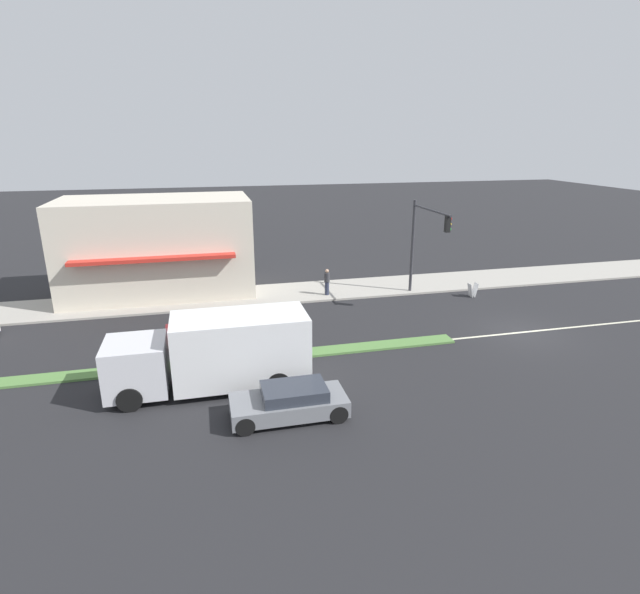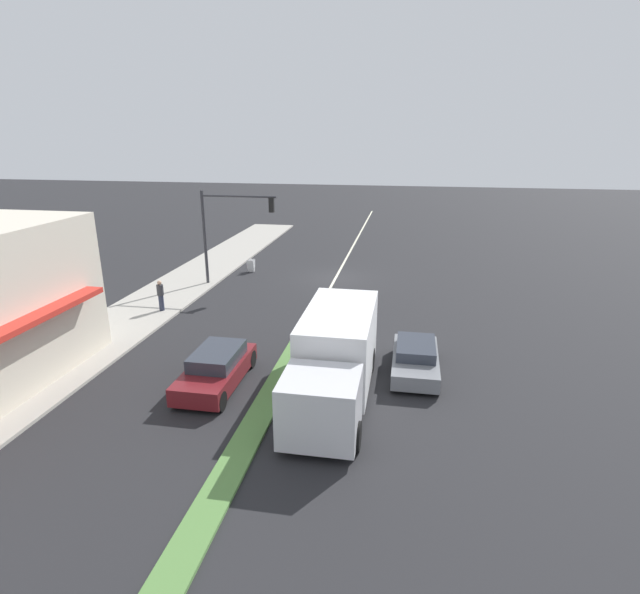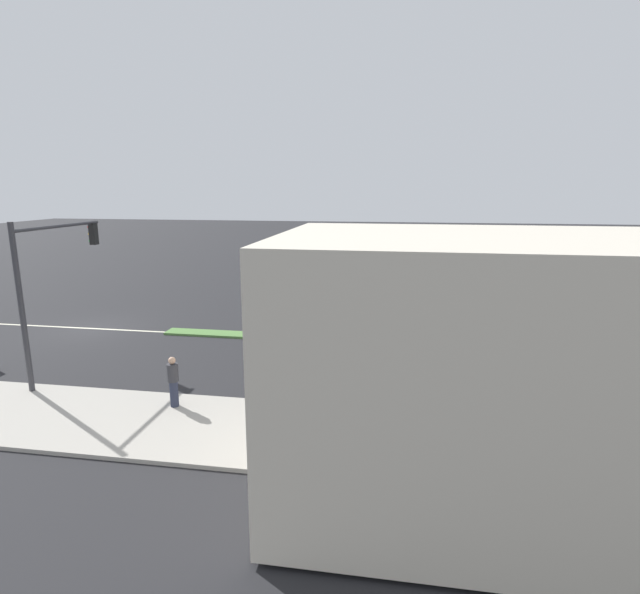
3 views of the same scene
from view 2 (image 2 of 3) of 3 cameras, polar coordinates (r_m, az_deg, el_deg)
The scene contains 8 objects.
ground_plane at distance 16.08m, azimuth -8.02°, elevation -15.37°, with size 160.00×160.00×0.00m, color #232326.
lane_marking_center at distance 32.23m, azimuth 1.80°, elevation 2.21°, with size 0.16×60.00×0.01m, color beige.
traffic_signal_main at distance 30.20m, azimuth -10.64°, elevation 8.41°, with size 4.59×0.34×5.60m.
pedestrian at distance 26.93m, azimuth -17.76°, elevation 0.24°, with size 0.34×0.34×1.60m.
warning_aframe_sign at distance 33.88m, azimuth -7.89°, elevation 3.57°, with size 0.45×0.53×0.84m.
delivery_truck at distance 17.46m, azimuth 1.76°, elevation -6.82°, with size 2.44×7.50×2.87m.
suv_grey at distance 19.77m, azimuth 10.84°, elevation -6.91°, with size 1.74×4.00×1.16m.
sedan_maroon at distance 18.86m, azimuth -11.76°, elevation -8.01°, with size 1.81×4.25×1.33m.
Camera 2 is at (-4.47, 30.68, 8.82)m, focal length 28.00 mm.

